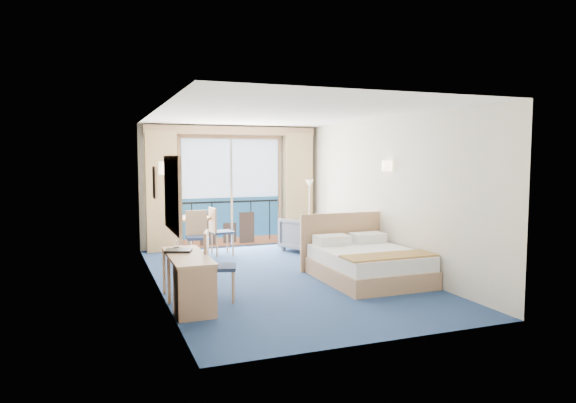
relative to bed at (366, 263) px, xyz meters
The scene contains 22 objects.
floor 1.45m from the bed, 150.77° to the left, with size 6.50×6.50×0.00m, color navy.
room_walls 2.07m from the bed, 150.77° to the left, with size 4.04×6.54×2.72m.
balcony_door 4.20m from the bed, 107.74° to the left, with size 2.36×0.03×2.52m.
curtain_left 4.79m from the bed, 126.58° to the left, with size 0.65×0.22×2.55m, color tan.
curtain_right 3.91m from the bed, 85.37° to the left, with size 0.65×0.22×2.55m, color tan.
pelmet 4.61m from the bed, 108.16° to the left, with size 3.80×0.25×0.18m, color tan.
mirror 3.55m from the bed, 165.98° to the right, with size 0.05×1.25×0.95m.
wall_print 3.66m from the bed, 160.38° to the left, with size 0.04×0.42×0.52m.
sconce_left 3.55m from the bed, behind, with size 0.18×0.18×0.18m, color #FCDDB0.
sconce_right 1.80m from the bed, 38.20° to the left, with size 0.18×0.18×0.18m, color #FCDDB0.
bed is the anchor object (origin of this frame).
nightstand 1.21m from the bed, 65.16° to the left, with size 0.46×0.43×0.60m, color tan.
phone 1.28m from the bed, 64.66° to the left, with size 0.19×0.15×0.09m, color silver.
armchair 2.78m from the bed, 89.53° to the left, with size 0.77×0.79×0.72m, color #4F5760.
floor_lamp 3.50m from the bed, 82.82° to the left, with size 0.21×0.21×1.49m.
desk 3.09m from the bed, 164.77° to the right, with size 0.51×1.48×0.69m.
desk_chair 2.62m from the bed, behind, with size 0.53×0.52×0.98m.
folder 3.09m from the bed, behind, with size 0.35×0.26×0.03m, color black.
desk_lamp 3.15m from the bed, behind, with size 0.13×0.13×0.48m.
round_table 3.92m from the bed, 126.60° to the left, with size 0.87×0.87×0.78m.
table_chair_a 3.44m from the bed, 121.37° to the left, with size 0.46×0.45×0.98m.
table_chair_b 3.41m from the bed, 132.36° to the left, with size 0.44×0.45×0.97m.
Camera 1 is at (-2.89, -7.96, 2.01)m, focal length 32.00 mm.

